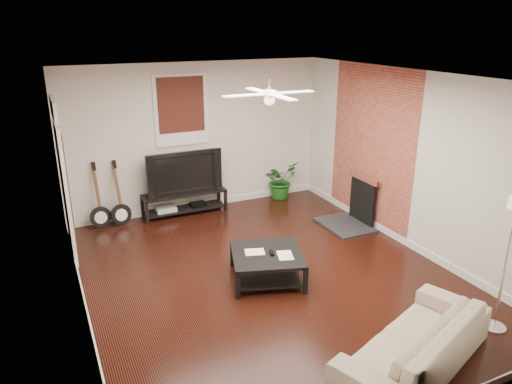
{
  "coord_description": "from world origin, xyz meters",
  "views": [
    {
      "loc": [
        -2.74,
        -5.44,
        3.44
      ],
      "look_at": [
        0.0,
        0.4,
        1.15
      ],
      "focal_mm": 33.39,
      "sensor_mm": 36.0,
      "label": 1
    }
  ],
  "objects": [
    {
      "name": "window_back",
      "position": [
        -0.3,
        2.97,
        1.95
      ],
      "size": [
        1.0,
        0.06,
        1.3
      ],
      "primitive_type": "cube",
      "color": "#3B1610",
      "rests_on": "wall_back"
    },
    {
      "name": "sofa",
      "position": [
        0.53,
        -2.39,
        0.3
      ],
      "size": [
        2.21,
        1.48,
        0.6
      ],
      "primitive_type": "imported",
      "rotation": [
        0.0,
        0.0,
        3.5
      ],
      "color": "#C7B095",
      "rests_on": "floor"
    },
    {
      "name": "potted_plant",
      "position": [
        1.69,
        2.82,
        0.38
      ],
      "size": [
        0.86,
        0.8,
        0.77
      ],
      "primitive_type": "imported",
      "rotation": [
        0.0,
        0.0,
        0.36
      ],
      "color": "#1B5E1C",
      "rests_on": "floor"
    },
    {
      "name": "tv_stand",
      "position": [
        -0.38,
        2.78,
        0.22
      ],
      "size": [
        1.58,
        0.42,
        0.44
      ],
      "primitive_type": "cube",
      "color": "black",
      "rests_on": "floor"
    },
    {
      "name": "coffee_table",
      "position": [
        -0.06,
        -0.09,
        0.2
      ],
      "size": [
        1.22,
        1.22,
        0.41
      ],
      "primitive_type": "cube",
      "rotation": [
        0.0,
        0.0,
        -0.31
      ],
      "color": "black",
      "rests_on": "floor"
    },
    {
      "name": "tv",
      "position": [
        -0.38,
        2.8,
        0.85
      ],
      "size": [
        1.41,
        0.19,
        0.81
      ],
      "primitive_type": "imported",
      "color": "black",
      "rests_on": "tv_stand"
    },
    {
      "name": "door_left",
      "position": [
        -2.46,
        1.9,
        1.25
      ],
      "size": [
        0.08,
        1.0,
        2.5
      ],
      "primitive_type": "cube",
      "color": "white",
      "rests_on": "wall_left"
    },
    {
      "name": "floor_lamp",
      "position": [
        1.88,
        -2.29,
        0.84
      ],
      "size": [
        0.36,
        0.36,
        1.68
      ],
      "primitive_type": null,
      "rotation": [
        0.0,
        0.0,
        0.36
      ],
      "color": "silver",
      "rests_on": "floor"
    },
    {
      "name": "brick_accent",
      "position": [
        2.49,
        1.0,
        1.4
      ],
      "size": [
        0.02,
        2.2,
        2.8
      ],
      "primitive_type": "cube",
      "color": "#AE4838",
      "rests_on": "floor"
    },
    {
      "name": "ceiling_fan",
      "position": [
        0.0,
        0.0,
        2.6
      ],
      "size": [
        1.24,
        1.24,
        0.32
      ],
      "primitive_type": null,
      "color": "white",
      "rests_on": "ceiling"
    },
    {
      "name": "guitar_right",
      "position": [
        -1.58,
        2.72,
        0.6
      ],
      "size": [
        0.42,
        0.34,
        1.2
      ],
      "primitive_type": null,
      "rotation": [
        0.0,
        0.0,
        0.22
      ],
      "color": "black",
      "rests_on": "floor"
    },
    {
      "name": "room",
      "position": [
        0.0,
        0.0,
        1.4
      ],
      "size": [
        5.01,
        6.01,
        2.81
      ],
      "color": "black",
      "rests_on": "ground"
    },
    {
      "name": "guitar_left",
      "position": [
        -1.93,
        2.75,
        0.6
      ],
      "size": [
        0.4,
        0.3,
        1.2
      ],
      "primitive_type": null,
      "rotation": [
        0.0,
        0.0,
        0.11
      ],
      "color": "black",
      "rests_on": "floor"
    },
    {
      "name": "fireplace",
      "position": [
        2.2,
        1.0,
        0.46
      ],
      "size": [
        0.8,
        1.1,
        0.92
      ],
      "primitive_type": "cube",
      "color": "black",
      "rests_on": "floor"
    }
  ]
}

